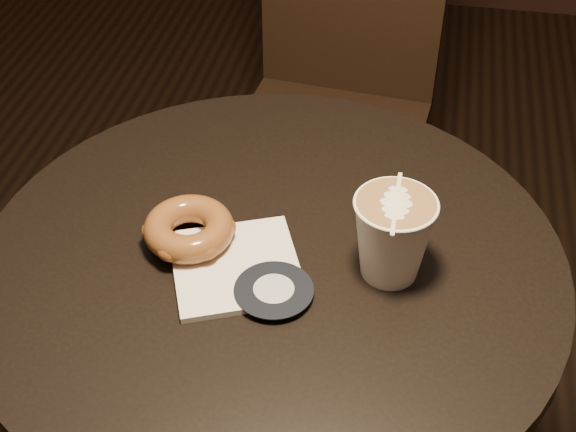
{
  "coord_description": "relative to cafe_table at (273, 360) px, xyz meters",
  "views": [
    {
      "loc": [
        0.15,
        -0.67,
        1.41
      ],
      "look_at": [
        0.01,
        0.03,
        0.79
      ],
      "focal_mm": 50.0,
      "sensor_mm": 36.0,
      "label": 1
    }
  ],
  "objects": [
    {
      "name": "pastry_bag",
      "position": [
        -0.03,
        -0.03,
        0.2
      ],
      "size": [
        0.19,
        0.19,
        0.01
      ],
      "primitive_type": "cube",
      "rotation": [
        0.0,
        0.0,
        0.39
      ],
      "color": "white",
      "rests_on": "cafe_table"
    },
    {
      "name": "latte_cup",
      "position": [
        0.14,
        -0.0,
        0.25
      ],
      "size": [
        0.09,
        0.09,
        0.1
      ],
      "primitive_type": null,
      "color": "white",
      "rests_on": "cafe_table"
    },
    {
      "name": "cafe_table",
      "position": [
        0.0,
        0.0,
        0.0
      ],
      "size": [
        0.7,
        0.7,
        0.75
      ],
      "color": "black",
      "rests_on": "ground"
    },
    {
      "name": "doughnut",
      "position": [
        -0.1,
        -0.0,
        0.22
      ],
      "size": [
        0.11,
        0.11,
        0.03
      ],
      "primitive_type": "torus",
      "color": "brown",
      "rests_on": "pastry_bag"
    },
    {
      "name": "chair",
      "position": [
        -0.02,
        0.78,
        -0.01
      ],
      "size": [
        0.42,
        0.42,
        0.97
      ],
      "rotation": [
        0.0,
        0.0,
        -0.1
      ],
      "color": "black",
      "rests_on": "ground"
    }
  ]
}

